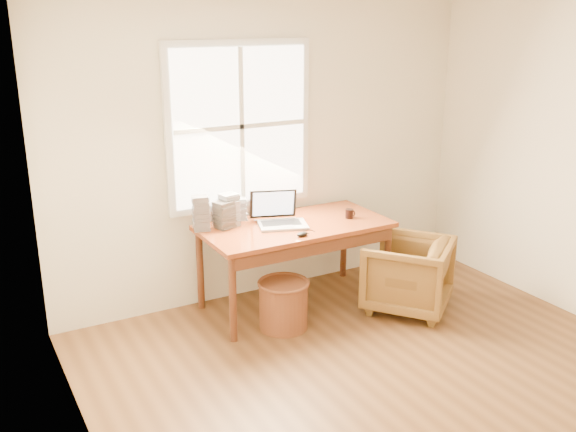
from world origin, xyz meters
name	(u,v)px	position (x,y,z in m)	size (l,w,h in m)	color
room_shell	(425,210)	(-0.02, 0.16, 1.32)	(4.04, 4.54, 2.64)	brown
desk	(295,226)	(0.00, 1.80, 0.73)	(1.60, 0.80, 0.04)	brown
armchair	(408,274)	(0.82, 1.27, 0.32)	(0.68, 0.70, 0.64)	brown
wicker_stool	(283,305)	(-0.29, 1.47, 0.20)	(0.39, 0.39, 0.39)	brown
laptop	(283,211)	(-0.12, 1.80, 0.89)	(0.36, 0.38, 0.27)	#A6A8AD
mouse	(302,234)	(-0.10, 1.50, 0.77)	(0.10, 0.06, 0.03)	black
coffee_mug	(349,214)	(0.50, 1.71, 0.79)	(0.07, 0.07, 0.08)	black
cd_stack_a	(229,210)	(-0.50, 2.03, 0.89)	(0.14, 0.12, 0.28)	#ADB1B8
cd_stack_b	(224,215)	(-0.56, 2.00, 0.86)	(0.15, 0.13, 0.23)	#242428
cd_stack_c	(201,213)	(-0.75, 2.04, 0.90)	(0.13, 0.11, 0.29)	#9B9DA8
cd_stack_d	(237,209)	(-0.37, 2.16, 0.85)	(0.15, 0.13, 0.19)	silver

